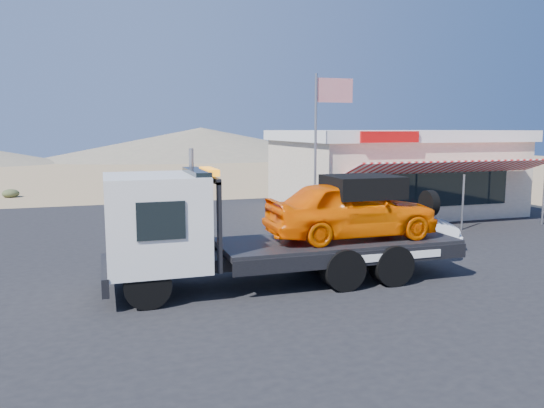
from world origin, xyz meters
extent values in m
plane|color=#9C8058|center=(0.00, 0.00, 0.00)|extent=(120.00, 120.00, 0.00)
cube|color=black|center=(2.00, 3.00, 0.01)|extent=(32.00, 24.00, 0.02)
cylinder|color=black|center=(-2.14, -2.44, 0.54)|extent=(1.05, 0.31, 1.05)
cylinder|color=black|center=(-2.14, -0.35, 0.54)|extent=(1.05, 0.31, 1.05)
cylinder|color=black|center=(2.58, -2.44, 0.54)|extent=(1.05, 0.58, 1.05)
cylinder|color=black|center=(2.58, -0.35, 0.54)|extent=(1.05, 0.58, 1.05)
cylinder|color=black|center=(3.95, -2.44, 0.54)|extent=(1.05, 0.58, 1.05)
cylinder|color=black|center=(3.95, -0.35, 0.54)|extent=(1.05, 0.58, 1.05)
cube|color=black|center=(1.75, -1.40, 0.70)|extent=(8.61, 1.05, 0.31)
cube|color=white|center=(-1.82, -1.40, 1.80)|extent=(2.31, 2.47, 2.20)
cube|color=black|center=(-0.83, -1.40, 2.54)|extent=(0.37, 2.10, 0.94)
cube|color=black|center=(-0.51, -1.40, 1.75)|extent=(0.10, 2.31, 2.10)
cube|color=orange|center=(-0.51, -1.40, 2.96)|extent=(0.26, 1.26, 0.16)
cube|color=black|center=(2.90, -1.40, 0.99)|extent=(6.30, 2.41, 0.16)
imported|color=#FF6300|center=(3.32, -1.40, 1.86)|extent=(4.62, 1.86, 1.57)
cube|color=black|center=(3.63, -1.40, 2.46)|extent=(1.89, 1.57, 0.58)
imported|color=white|center=(6.36, 1.44, 0.71)|extent=(4.41, 2.87, 1.37)
cube|color=#BFAC90|center=(10.50, 9.00, 1.72)|extent=(10.00, 8.00, 3.40)
cube|color=white|center=(10.50, 9.00, 3.67)|extent=(10.40, 8.40, 0.50)
cube|color=red|center=(8.00, 4.74, 3.67)|extent=(2.60, 0.12, 0.45)
cube|color=black|center=(10.50, 4.98, 1.52)|extent=(7.00, 0.06, 1.60)
cube|color=red|center=(10.50, 4.10, 2.47)|extent=(9.00, 1.73, 0.61)
cylinder|color=#99999E|center=(6.50, 3.30, 1.12)|extent=(0.08, 0.08, 2.20)
cylinder|color=#99999E|center=(10.50, 3.30, 1.12)|extent=(0.08, 0.08, 2.20)
cylinder|color=#99999E|center=(14.50, 3.30, 1.12)|extent=(0.08, 0.08, 2.20)
cylinder|color=#99999E|center=(4.70, 4.50, 3.02)|extent=(0.10, 0.10, 6.00)
cube|color=#B20C14|center=(5.45, 4.50, 5.42)|extent=(1.50, 0.02, 0.90)
ellipsoid|color=#3B4626|center=(-8.20, 20.08, 0.26)|extent=(0.96, 0.96, 0.52)
ellipsoid|color=#3B4626|center=(2.08, 21.79, 0.26)|extent=(0.98, 0.98, 0.53)
cone|color=#726B59|center=(10.00, 58.00, 2.10)|extent=(44.00, 44.00, 4.20)
cone|color=#726B59|center=(40.00, 54.00, 1.50)|extent=(32.00, 32.00, 3.00)
camera|label=1|loc=(-2.98, -14.09, 3.97)|focal=35.00mm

